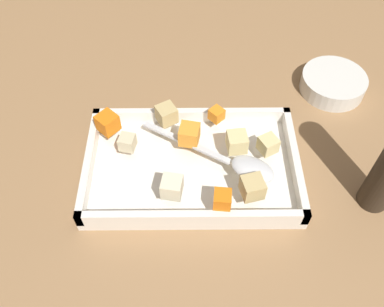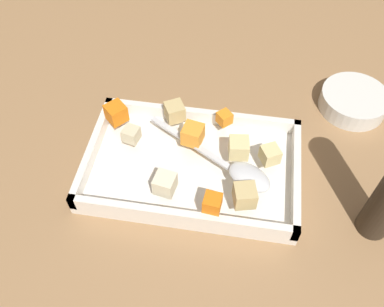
{
  "view_description": "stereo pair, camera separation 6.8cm",
  "coord_description": "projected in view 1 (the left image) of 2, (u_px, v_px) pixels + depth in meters",
  "views": [
    {
      "loc": [
        -0.01,
        0.41,
        0.6
      ],
      "look_at": [
        -0.01,
        -0.01,
        0.05
      ],
      "focal_mm": 38.71,
      "sensor_mm": 36.0,
      "label": 1
    },
    {
      "loc": [
        -0.07,
        0.4,
        0.6
      ],
      "look_at": [
        -0.01,
        -0.01,
        0.05
      ],
      "focal_mm": 38.71,
      "sensor_mm": 36.0,
      "label": 2
    }
  ],
  "objects": [
    {
      "name": "carrot_chunk_far_right",
      "position": [
        108.0,
        123.0,
        0.72
      ],
      "size": [
        0.05,
        0.05,
        0.03
      ],
      "primitive_type": "cube",
      "rotation": [
        0.0,
        0.0,
        5.53
      ],
      "color": "orange",
      "rests_on": "baking_dish"
    },
    {
      "name": "carrot_chunk_heap_side",
      "position": [
        222.0,
        199.0,
        0.63
      ],
      "size": [
        0.03,
        0.03,
        0.03
      ],
      "primitive_type": "cube",
      "rotation": [
        0.0,
        0.0,
        1.47
      ],
      "color": "orange",
      "rests_on": "baking_dish"
    },
    {
      "name": "carrot_chunk_front_center",
      "position": [
        189.0,
        134.0,
        0.7
      ],
      "size": [
        0.04,
        0.04,
        0.03
      ],
      "primitive_type": "cube",
      "rotation": [
        0.0,
        0.0,
        6.09
      ],
      "color": "orange",
      "rests_on": "baking_dish"
    },
    {
      "name": "small_prep_bowl",
      "position": [
        333.0,
        83.0,
        0.83
      ],
      "size": [
        0.13,
        0.13,
        0.04
      ],
      "primitive_type": "cylinder",
      "color": "silver",
      "rests_on": "ground_plane"
    },
    {
      "name": "potato_chunk_heap_top",
      "position": [
        127.0,
        142.0,
        0.69
      ],
      "size": [
        0.03,
        0.03,
        0.03
      ],
      "primitive_type": "cube",
      "rotation": [
        0.0,
        0.0,
        2.91
      ],
      "color": "beige",
      "rests_on": "baking_dish"
    },
    {
      "name": "potato_chunk_far_left",
      "position": [
        268.0,
        145.0,
        0.69
      ],
      "size": [
        0.04,
        0.04,
        0.03
      ],
      "primitive_type": "cube",
      "rotation": [
        0.0,
        0.0,
        3.64
      ],
      "color": "#E0CC89",
      "rests_on": "baking_dish"
    },
    {
      "name": "ground_plane",
      "position": [
        187.0,
        174.0,
        0.72
      ],
      "size": [
        4.0,
        4.0,
        0.0
      ],
      "primitive_type": "plane",
      "color": "#936D47"
    },
    {
      "name": "potato_chunk_corner_se",
      "position": [
        167.0,
        114.0,
        0.73
      ],
      "size": [
        0.04,
        0.04,
        0.03
      ],
      "primitive_type": "cube",
      "rotation": [
        0.0,
        0.0,
        0.51
      ],
      "color": "tan",
      "rests_on": "baking_dish"
    },
    {
      "name": "potato_chunk_back_center",
      "position": [
        172.0,
        187.0,
        0.64
      ],
      "size": [
        0.04,
        0.04,
        0.03
      ],
      "primitive_type": "cube",
      "rotation": [
        0.0,
        0.0,
        2.97
      ],
      "color": "beige",
      "rests_on": "baking_dish"
    },
    {
      "name": "baking_dish",
      "position": [
        192.0,
        167.0,
        0.71
      ],
      "size": [
        0.36,
        0.23,
        0.04
      ],
      "color": "white",
      "rests_on": "ground_plane"
    },
    {
      "name": "potato_chunk_mid_right",
      "position": [
        252.0,
        187.0,
        0.64
      ],
      "size": [
        0.04,
        0.04,
        0.03
      ],
      "primitive_type": "cube",
      "rotation": [
        0.0,
        0.0,
        4.96
      ],
      "color": "tan",
      "rests_on": "baking_dish"
    },
    {
      "name": "potato_chunk_corner_sw",
      "position": [
        237.0,
        142.0,
        0.69
      ],
      "size": [
        0.04,
        0.04,
        0.03
      ],
      "primitive_type": "cube",
      "rotation": [
        0.0,
        0.0,
        3.26
      ],
      "color": "#E0CC89",
      "rests_on": "baking_dish"
    },
    {
      "name": "serving_spoon",
      "position": [
        245.0,
        166.0,
        0.67
      ],
      "size": [
        0.22,
        0.15,
        0.02
      ],
      "rotation": [
        0.0,
        0.0,
        5.75
      ],
      "color": "silver",
      "rests_on": "baking_dish"
    },
    {
      "name": "carrot_chunk_corner_nw",
      "position": [
        217.0,
        114.0,
        0.73
      ],
      "size": [
        0.03,
        0.03,
        0.02
      ],
      "primitive_type": "cube",
      "rotation": [
        0.0,
        0.0,
        0.76
      ],
      "color": "orange",
      "rests_on": "baking_dish"
    }
  ]
}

